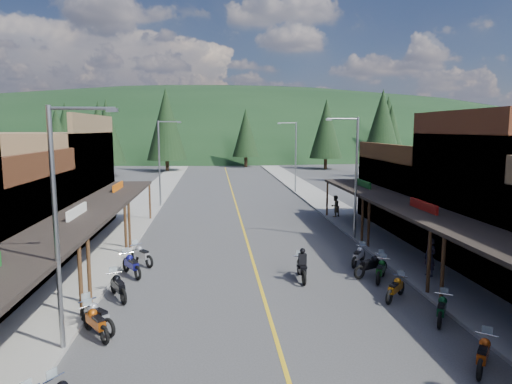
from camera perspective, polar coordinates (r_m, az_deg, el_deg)
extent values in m
plane|color=#38383A|center=(22.00, 0.45, -11.39)|extent=(220.00, 220.00, 0.00)
cube|color=gold|center=(41.35, -2.33, -2.20)|extent=(0.15, 90.00, 0.01)
cube|color=gray|center=(41.82, -14.33, -2.23)|extent=(3.40, 94.00, 0.15)
cube|color=gray|center=(42.68, 9.43, -1.89)|extent=(3.40, 94.00, 0.15)
cylinder|color=#472D19|center=(18.90, -21.07, -10.42)|extent=(0.16, 0.16, 3.00)
cube|color=#3F2111|center=(24.13, -24.76, -2.78)|extent=(0.30, 9.00, 6.20)
cube|color=black|center=(23.70, -21.43, -3.03)|extent=(3.20, 9.00, 0.18)
cylinder|color=#472D19|center=(20.01, -20.14, -9.36)|extent=(0.16, 0.16, 3.00)
cylinder|color=#472D19|center=(27.37, -15.99, -4.57)|extent=(0.16, 0.16, 3.00)
cube|color=silver|center=(23.67, -21.46, -2.55)|extent=(0.12, 3.00, 0.70)
cube|color=brown|center=(34.31, -25.58, 0.83)|extent=(8.00, 10.20, 7.00)
cube|color=brown|center=(33.11, -19.38, 1.97)|extent=(0.30, 10.20, 8.20)
cube|color=black|center=(32.91, -16.84, 0.12)|extent=(3.20, 10.20, 0.18)
cylinder|color=#472D19|center=(28.52, -15.55, -4.05)|extent=(0.16, 0.16, 3.00)
cylinder|color=#472D19|center=(37.26, -13.12, -1.19)|extent=(0.16, 0.16, 3.00)
cube|color=#CC590C|center=(32.89, -16.86, 0.47)|extent=(0.12, 3.00, 0.70)
cylinder|color=#472D19|center=(20.43, 22.29, -9.11)|extent=(0.16, 0.16, 3.00)
cube|color=#562B19|center=(25.68, 23.20, 0.18)|extent=(0.30, 9.00, 8.20)
cube|color=black|center=(25.19, 20.16, -2.34)|extent=(3.20, 9.00, 0.18)
cylinder|color=#472D19|center=(21.46, 20.80, -8.23)|extent=(0.16, 0.16, 3.00)
cylinder|color=#472D19|center=(28.44, 13.91, -4.03)|extent=(0.16, 0.16, 3.00)
cube|color=#B2140F|center=(25.16, 20.18, -1.89)|extent=(0.12, 3.00, 0.70)
cube|color=#4C2D16|center=(36.10, 21.22, -0.21)|extent=(8.00, 10.20, 5.00)
cube|color=#4C2D16|center=(34.47, 15.53, 0.68)|extent=(0.30, 10.20, 6.20)
cube|color=black|center=(34.00, 13.24, 0.49)|extent=(3.20, 10.20, 0.18)
cylinder|color=#472D19|center=(29.56, 13.15, -3.55)|extent=(0.16, 0.16, 3.00)
cylinder|color=#472D19|center=(38.06, 8.89, -0.89)|extent=(0.16, 0.16, 3.00)
cube|color=#14591E|center=(33.97, 13.25, 0.83)|extent=(0.12, 3.00, 0.70)
cylinder|color=gray|center=(15.83, -23.71, -4.71)|extent=(0.16, 0.16, 8.00)
cylinder|color=gray|center=(15.21, -20.91, 9.75)|extent=(2.00, 0.10, 0.10)
cube|color=gray|center=(14.99, -17.54, 9.74)|extent=(0.35, 0.18, 0.12)
cylinder|color=gray|center=(43.07, -11.99, 3.40)|extent=(0.16, 0.16, 8.00)
cylinder|color=gray|center=(42.85, -10.80, 8.63)|extent=(2.00, 0.10, 0.10)
cube|color=gray|center=(42.77, -9.58, 8.59)|extent=(0.35, 0.18, 0.12)
cylinder|color=gray|center=(30.27, 12.40, 1.53)|extent=(0.16, 0.16, 8.00)
cylinder|color=gray|center=(29.81, 10.78, 8.99)|extent=(2.00, 0.10, 0.10)
cube|color=gray|center=(29.57, 9.08, 8.94)|extent=(0.35, 0.18, 0.12)
cylinder|color=gray|center=(51.59, 4.98, 4.26)|extent=(0.16, 0.16, 8.00)
cylinder|color=gray|center=(51.32, 3.92, 8.61)|extent=(2.00, 0.10, 0.10)
cube|color=gray|center=(51.18, 2.92, 8.57)|extent=(0.35, 0.18, 0.12)
ellipsoid|color=black|center=(155.84, -4.55, 5.24)|extent=(310.00, 140.00, 60.00)
cylinder|color=black|center=(93.48, -18.89, 3.66)|extent=(0.60, 0.60, 2.00)
cone|color=black|center=(93.27, -19.06, 7.49)|extent=(5.88, 5.88, 10.50)
cylinder|color=black|center=(79.30, -11.03, 3.25)|extent=(0.60, 0.60, 2.00)
cone|color=black|center=(79.06, -11.16, 8.32)|extent=(6.72, 6.72, 12.00)
cylinder|color=black|center=(87.10, -1.28, 3.81)|extent=(0.60, 0.60, 2.00)
cone|color=black|center=(86.87, -1.29, 7.43)|extent=(5.04, 5.04, 9.00)
cylinder|color=black|center=(83.36, 8.68, 3.53)|extent=(0.60, 0.60, 2.00)
cone|color=black|center=(83.12, 8.77, 7.83)|extent=(5.88, 5.88, 10.50)
cylinder|color=black|center=(99.63, 15.99, 4.02)|extent=(0.60, 0.60, 2.00)
cone|color=black|center=(99.44, 16.14, 8.05)|extent=(6.72, 6.72, 12.00)
cylinder|color=black|center=(97.56, 24.29, 3.55)|extent=(0.60, 0.60, 2.00)
cone|color=black|center=(97.36, 24.48, 6.78)|extent=(5.04, 5.04, 9.00)
cylinder|color=black|center=(101.37, -22.50, 3.79)|extent=(0.60, 0.60, 2.00)
cone|color=black|center=(101.18, -22.69, 7.32)|extent=(5.88, 5.88, 10.50)
cylinder|color=black|center=(64.15, -23.37, 1.67)|extent=(0.60, 0.60, 2.00)
cone|color=black|center=(63.85, -23.61, 6.13)|extent=(4.48, 4.48, 8.00)
cylinder|color=black|center=(70.93, 16.32, 2.54)|extent=(0.60, 0.60, 2.00)
cone|color=black|center=(70.65, 16.49, 6.90)|extent=(4.93, 4.93, 8.80)
cylinder|color=black|center=(72.70, -17.94, 2.60)|extent=(0.60, 0.60, 2.00)
cone|color=black|center=(72.43, -18.14, 7.17)|extent=(5.38, 5.38, 9.60)
cylinder|color=black|center=(62.99, 15.26, 1.94)|extent=(0.60, 0.60, 2.00)
cone|color=black|center=(62.68, 15.47, 7.58)|extent=(5.82, 5.82, 10.40)
imported|color=#211E2D|center=(23.88, 20.94, -7.60)|extent=(0.59, 0.77, 1.90)
imported|color=#4D4630|center=(37.69, 9.85, -1.73)|extent=(0.98, 0.89, 1.75)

